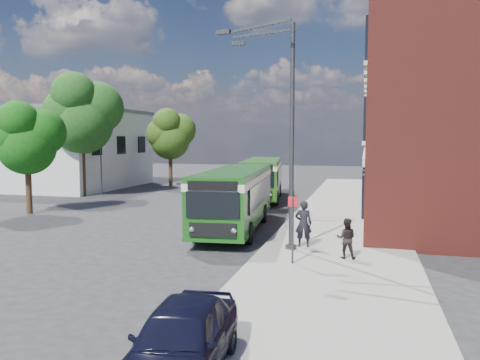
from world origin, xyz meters
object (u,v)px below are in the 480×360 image
(bus_rear, at_px, (263,175))
(parked_car, at_px, (181,340))
(bus_front, at_px, (235,193))
(street_lamp, at_px, (283,133))

(bus_rear, height_order, parked_car, bus_rear)
(bus_front, bearing_deg, parked_car, -78.21)
(bus_front, bearing_deg, street_lamp, -52.25)
(parked_car, bearing_deg, bus_rear, 94.13)
(street_lamp, height_order, bus_front, street_lamp)
(street_lamp, bearing_deg, bus_front, 127.75)
(street_lamp, xyz_separation_m, bus_front, (-3.08, 3.97, -2.96))
(parked_car, bearing_deg, bus_front, 96.89)
(street_lamp, height_order, parked_car, street_lamp)
(bus_front, height_order, bus_rear, same)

